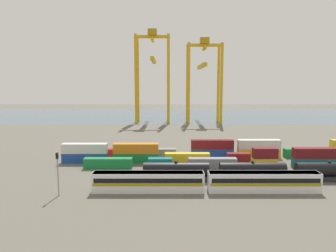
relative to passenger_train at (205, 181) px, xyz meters
name	(u,v)px	position (x,y,z in m)	size (l,w,h in m)	color
ground_plane	(204,138)	(7.15, 63.96, -2.14)	(420.00, 420.00, 0.00)	#5B564C
harbour_water	(188,115)	(7.15, 158.16, -2.14)	(400.00, 110.00, 0.01)	#475B6B
passenger_train	(205,181)	(0.00, 0.00, 0.00)	(44.58, 3.14, 3.90)	silver
freight_tank_row	(289,171)	(19.41, 7.15, -0.05)	(64.66, 2.96, 4.42)	#232326
signal_mast	(56,168)	(-28.30, -2.43, 3.21)	(0.36, 0.60, 8.33)	gray
shipping_container_0	(107,163)	(-22.60, 17.59, -0.84)	(12.10, 2.44, 2.60)	#197538
shipping_container_1	(159,163)	(-9.44, 17.59, -0.84)	(6.04, 2.44, 2.60)	#146066
shipping_container_2	(211,163)	(3.71, 17.59, -0.84)	(12.10, 2.44, 2.60)	slate
shipping_container_3	(263,163)	(16.87, 17.59, -0.84)	(6.04, 2.44, 2.60)	gold
shipping_container_4	(264,153)	(16.87, 17.59, 1.76)	(6.04, 2.44, 2.60)	maroon
shipping_container_5	(315,163)	(30.02, 17.59, -0.84)	(12.10, 2.44, 2.60)	#146066
shipping_container_6	(316,153)	(30.02, 17.59, 1.76)	(12.10, 2.44, 2.60)	maroon
shipping_container_9	(84,158)	(-29.99, 23.51, -0.84)	(12.10, 2.44, 2.60)	#1C4299
shipping_container_10	(83,148)	(-29.99, 23.51, 1.76)	(12.10, 2.44, 2.60)	silver
shipping_container_11	(135,158)	(-16.15, 23.51, -0.84)	(12.10, 2.44, 2.60)	#197538
shipping_container_12	(135,148)	(-16.15, 23.51, 1.76)	(12.10, 2.44, 2.60)	orange
shipping_container_13	(186,158)	(-2.32, 23.51, -0.84)	(12.10, 2.44, 2.60)	gold
shipping_container_14	(237,158)	(11.52, 23.51, -0.84)	(6.04, 2.44, 2.60)	maroon
shipping_container_15	(118,153)	(-21.65, 29.42, -0.84)	(12.10, 2.44, 2.60)	#AD211C
shipping_container_16	(164,153)	(-8.20, 29.42, -0.84)	(6.04, 2.44, 2.60)	slate
shipping_container_17	(211,153)	(5.25, 29.42, -0.84)	(12.10, 2.44, 2.60)	#1C4299
shipping_container_18	(211,144)	(5.25, 29.42, 1.76)	(12.10, 2.44, 2.60)	maroon
shipping_container_19	(257,153)	(18.70, 29.42, -0.84)	(12.10, 2.44, 2.60)	gold
shipping_container_20	(258,144)	(18.70, 29.42, 1.76)	(12.10, 2.44, 2.60)	silver
shipping_container_21	(304,153)	(32.16, 29.42, -0.84)	(12.10, 2.44, 2.60)	#197538
gantry_crane_west	(152,68)	(-15.92, 117.22, 27.80)	(18.81, 34.54, 50.30)	gold
gantry_crane_central	(202,72)	(12.17, 117.87, 25.45)	(19.05, 37.77, 45.83)	gold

